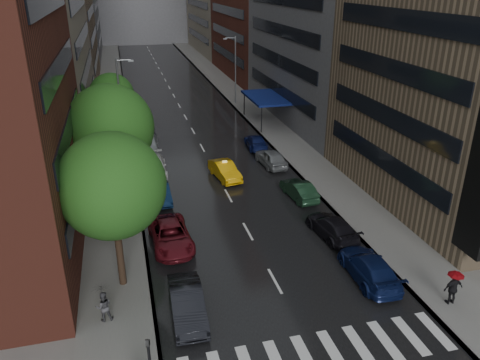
% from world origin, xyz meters
% --- Properties ---
extents(ground, '(220.00, 220.00, 0.00)m').
position_xyz_m(ground, '(0.00, 0.00, 0.00)').
color(ground, gray).
rests_on(ground, ground).
extents(road, '(14.00, 140.00, 0.01)m').
position_xyz_m(road, '(0.00, 50.00, 0.01)').
color(road, black).
rests_on(road, ground).
extents(sidewalk_left, '(4.00, 140.00, 0.15)m').
position_xyz_m(sidewalk_left, '(-9.00, 50.00, 0.07)').
color(sidewalk_left, gray).
rests_on(sidewalk_left, ground).
extents(sidewalk_right, '(4.00, 140.00, 0.15)m').
position_xyz_m(sidewalk_right, '(9.00, 50.00, 0.07)').
color(sidewalk_right, gray).
rests_on(sidewalk_right, ground).
extents(crosswalk, '(13.15, 2.80, 0.01)m').
position_xyz_m(crosswalk, '(0.20, -2.00, 0.01)').
color(crosswalk, silver).
rests_on(crosswalk, ground).
extents(tree_near, '(5.76, 5.76, 9.18)m').
position_xyz_m(tree_near, '(-8.60, 5.81, 6.28)').
color(tree_near, '#382619').
rests_on(tree_near, ground).
extents(tree_mid, '(6.11, 6.11, 9.74)m').
position_xyz_m(tree_mid, '(-8.60, 15.22, 6.67)').
color(tree_mid, '#382619').
rests_on(tree_mid, ground).
extents(tree_far, '(4.65, 4.65, 7.41)m').
position_xyz_m(tree_far, '(-8.60, 32.09, 5.06)').
color(tree_far, '#382619').
rests_on(tree_far, ground).
extents(taxi, '(2.31, 4.73, 1.49)m').
position_xyz_m(taxi, '(0.52, 19.60, 0.75)').
color(taxi, '#F4AE0C').
rests_on(taxi, ground).
extents(parked_cars_left, '(2.78, 35.79, 1.59)m').
position_xyz_m(parked_cars_left, '(-5.40, 18.33, 0.75)').
color(parked_cars_left, black).
rests_on(parked_cars_left, ground).
extents(parked_cars_right, '(2.49, 28.77, 1.57)m').
position_xyz_m(parked_cars_right, '(5.40, 13.56, 0.74)').
color(parked_cars_right, '#101C4B').
rests_on(parked_cars_right, ground).
extents(ped_black_umbrella, '(0.96, 0.98, 2.09)m').
position_xyz_m(ped_black_umbrella, '(-9.57, 2.80, 1.38)').
color(ped_black_umbrella, '#444448').
rests_on(ped_black_umbrella, sidewalk_left).
extents(ped_red_umbrella, '(1.10, 0.82, 2.01)m').
position_xyz_m(ped_red_umbrella, '(8.49, -0.45, 1.33)').
color(ped_red_umbrella, black).
rests_on(ped_red_umbrella, sidewalk_right).
extents(street_lamp_left, '(1.74, 0.22, 9.00)m').
position_xyz_m(street_lamp_left, '(-7.72, 30.00, 4.89)').
color(street_lamp_left, gray).
rests_on(street_lamp_left, sidewalk_left).
extents(street_lamp_right, '(1.74, 0.22, 9.00)m').
position_xyz_m(street_lamp_right, '(7.72, 45.00, 4.89)').
color(street_lamp_right, gray).
rests_on(street_lamp_right, sidewalk_right).
extents(awning, '(4.00, 8.00, 3.12)m').
position_xyz_m(awning, '(8.98, 35.00, 3.13)').
color(awning, navy).
rests_on(awning, sidewalk_right).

